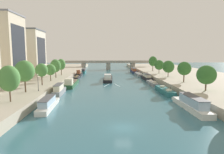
{
  "coord_description": "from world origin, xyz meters",
  "views": [
    {
      "loc": [
        -2.77,
        -27.89,
        10.95
      ],
      "look_at": [
        0.0,
        41.66,
        2.48
      ],
      "focal_mm": 31.59,
      "sensor_mm": 36.0,
      "label": 1
    }
  ],
  "objects_px": {
    "barge_midriver": "(108,78)",
    "moored_boat_right_lone": "(147,77)",
    "tree_right_far": "(184,68)",
    "moored_boat_right_far": "(134,71)",
    "moored_boat_left_downstream": "(59,90)",
    "tree_left_midway": "(61,64)",
    "moored_boat_left_near": "(84,71)",
    "tree_right_by_lamp": "(206,75)",
    "tree_left_distant": "(42,70)",
    "tree_left_end_of_row": "(56,66)",
    "moored_boat_right_midway": "(165,91)",
    "lamppost_left_bank": "(38,82)",
    "bridge_far": "(108,64)",
    "tree_left_third": "(9,79)",
    "moored_boat_left_lone": "(79,74)",
    "moored_boat_right_near": "(152,83)",
    "moored_boat_left_far": "(77,78)",
    "tree_right_nearest": "(168,67)",
    "tree_right_end_of_row": "(159,65)",
    "moored_boat_left_gap_after": "(71,83)",
    "tree_right_past_mid": "(153,61)",
    "moored_boat_right_downstream": "(192,104)",
    "moored_boat_left_midway": "(48,104)",
    "tree_left_by_lamp": "(50,70)",
    "tree_left_past_mid": "(25,71)",
    "moored_boat_right_gap_after": "(139,74)"
  },
  "relations": [
    {
      "from": "moored_boat_right_downstream",
      "to": "tree_left_past_mid",
      "type": "relative_size",
      "value": 1.94
    },
    {
      "from": "moored_boat_right_midway",
      "to": "lamppost_left_bank",
      "type": "distance_m",
      "value": 33.14
    },
    {
      "from": "moored_boat_left_midway",
      "to": "tree_left_past_mid",
      "type": "height_order",
      "value": "tree_left_past_mid"
    },
    {
      "from": "moored_boat_left_downstream",
      "to": "tree_right_by_lamp",
      "type": "xyz_separation_m",
      "value": [
        36.55,
        -5.94,
        4.57
      ]
    },
    {
      "from": "moored_boat_right_lone",
      "to": "tree_right_past_mid",
      "type": "xyz_separation_m",
      "value": [
        7.16,
        18.91,
        5.8
      ]
    },
    {
      "from": "barge_midriver",
      "to": "moored_boat_right_lone",
      "type": "distance_m",
      "value": 15.96
    },
    {
      "from": "tree_left_by_lamp",
      "to": "tree_right_far",
      "type": "height_order",
      "value": "tree_right_far"
    },
    {
      "from": "moored_boat_right_lone",
      "to": "tree_left_end_of_row",
      "type": "bearing_deg",
      "value": -168.87
    },
    {
      "from": "moored_boat_left_far",
      "to": "moored_boat_left_near",
      "type": "distance_m",
      "value": 26.71
    },
    {
      "from": "moored_boat_right_far",
      "to": "tree_right_by_lamp",
      "type": "height_order",
      "value": "tree_right_by_lamp"
    },
    {
      "from": "moored_boat_left_gap_after",
      "to": "moored_boat_left_near",
      "type": "xyz_separation_m",
      "value": [
        -0.36,
        44.15,
        0.08
      ]
    },
    {
      "from": "tree_left_end_of_row",
      "to": "tree_right_past_mid",
      "type": "bearing_deg",
      "value": 31.36
    },
    {
      "from": "tree_right_past_mid",
      "to": "bridge_far",
      "type": "relative_size",
      "value": 0.13
    },
    {
      "from": "moored_boat_left_downstream",
      "to": "tree_right_by_lamp",
      "type": "bearing_deg",
      "value": -9.23
    },
    {
      "from": "moored_boat_left_far",
      "to": "tree_left_distant",
      "type": "bearing_deg",
      "value": -102.27
    },
    {
      "from": "moored_boat_right_far",
      "to": "tree_right_end_of_row",
      "type": "height_order",
      "value": "tree_right_end_of_row"
    },
    {
      "from": "moored_boat_left_lone",
      "to": "tree_left_midway",
      "type": "bearing_deg",
      "value": -112.34
    },
    {
      "from": "moored_boat_left_downstream",
      "to": "lamppost_left_bank",
      "type": "distance_m",
      "value": 6.88
    },
    {
      "from": "moored_boat_left_lone",
      "to": "moored_boat_right_near",
      "type": "distance_m",
      "value": 40.0
    },
    {
      "from": "tree_left_distant",
      "to": "tree_left_end_of_row",
      "type": "relative_size",
      "value": 0.9
    },
    {
      "from": "moored_boat_right_far",
      "to": "tree_left_third",
      "type": "bearing_deg",
      "value": -114.9
    },
    {
      "from": "moored_boat_right_near",
      "to": "moored_boat_left_midway",
      "type": "bearing_deg",
      "value": -134.37
    },
    {
      "from": "moored_boat_left_midway",
      "to": "bridge_far",
      "type": "bearing_deg",
      "value": 81.56
    },
    {
      "from": "tree_left_third",
      "to": "tree_right_by_lamp",
      "type": "xyz_separation_m",
      "value": [
        42.06,
        9.36,
        -0.54
      ]
    },
    {
      "from": "moored_boat_left_near",
      "to": "tree_right_far",
      "type": "relative_size",
      "value": 1.94
    },
    {
      "from": "moored_boat_left_downstream",
      "to": "tree_left_midway",
      "type": "bearing_deg",
      "value": 100.8
    },
    {
      "from": "moored_boat_right_midway",
      "to": "tree_right_far",
      "type": "bearing_deg",
      "value": 40.94
    },
    {
      "from": "tree_right_far",
      "to": "moored_boat_right_far",
      "type": "bearing_deg",
      "value": 99.26
    },
    {
      "from": "moored_boat_left_far",
      "to": "tree_left_midway",
      "type": "height_order",
      "value": "tree_left_midway"
    },
    {
      "from": "moored_boat_right_near",
      "to": "tree_right_past_mid",
      "type": "distance_m",
      "value": 33.15
    },
    {
      "from": "tree_right_end_of_row",
      "to": "tree_right_past_mid",
      "type": "xyz_separation_m",
      "value": [
        0.12,
        11.85,
        1.16
      ]
    },
    {
      "from": "tree_right_far",
      "to": "tree_right_end_of_row",
      "type": "bearing_deg",
      "value": 90.76
    },
    {
      "from": "bridge_far",
      "to": "moored_boat_left_lone",
      "type": "bearing_deg",
      "value": -111.48
    },
    {
      "from": "moored_boat_left_near",
      "to": "tree_left_end_of_row",
      "type": "relative_size",
      "value": 1.83
    },
    {
      "from": "barge_midriver",
      "to": "tree_left_end_of_row",
      "type": "height_order",
      "value": "tree_left_end_of_row"
    },
    {
      "from": "moored_boat_left_gap_after",
      "to": "lamppost_left_bank",
      "type": "distance_m",
      "value": 20.01
    },
    {
      "from": "moored_boat_right_downstream",
      "to": "tree_right_end_of_row",
      "type": "distance_m",
      "value": 50.79
    },
    {
      "from": "barge_midriver",
      "to": "moored_boat_right_far",
      "type": "distance_m",
      "value": 34.99
    },
    {
      "from": "moored_boat_left_near",
      "to": "moored_boat_right_gap_after",
      "type": "relative_size",
      "value": 0.95
    },
    {
      "from": "tree_right_nearest",
      "to": "tree_right_end_of_row",
      "type": "distance_m",
      "value": 12.97
    },
    {
      "from": "barge_midriver",
      "to": "moored_boat_left_gap_after",
      "type": "bearing_deg",
      "value": -135.31
    },
    {
      "from": "tree_left_third",
      "to": "lamppost_left_bank",
      "type": "distance_m",
      "value": 10.73
    },
    {
      "from": "tree_left_end_of_row",
      "to": "tree_right_nearest",
      "type": "xyz_separation_m",
      "value": [
        42.18,
        1.03,
        -0.51
      ]
    },
    {
      "from": "tree_right_by_lamp",
      "to": "tree_right_far",
      "type": "bearing_deg",
      "value": 88.73
    },
    {
      "from": "moored_boat_left_far",
      "to": "moored_boat_right_midway",
      "type": "distance_m",
      "value": 41.88
    },
    {
      "from": "moored_boat_right_downstream",
      "to": "tree_left_midway",
      "type": "bearing_deg",
      "value": 127.78
    },
    {
      "from": "tree_left_midway",
      "to": "lamppost_left_bank",
      "type": "relative_size",
      "value": 1.61
    },
    {
      "from": "moored_boat_left_midway",
      "to": "tree_right_by_lamp",
      "type": "xyz_separation_m",
      "value": [
        35.7,
        7.47,
        4.79
      ]
    },
    {
      "from": "tree_right_by_lamp",
      "to": "bridge_far",
      "type": "height_order",
      "value": "tree_right_by_lamp"
    },
    {
      "from": "moored_boat_left_midway",
      "to": "moored_boat_right_downstream",
      "type": "xyz_separation_m",
      "value": [
        28.12,
        -1.87,
        0.19
      ]
    }
  ]
}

